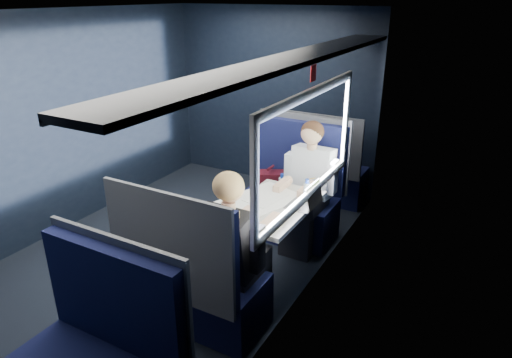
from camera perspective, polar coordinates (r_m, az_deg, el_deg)
The scene contains 12 objects.
ground at distance 4.81m, azimuth -9.53°, elevation -8.57°, with size 2.80×4.20×0.01m, color black.
room_shell at distance 4.24m, azimuth -10.55°, elevation 8.81°, with size 3.00×4.40×2.40m.
table at distance 3.99m, azimuth 1.67°, elevation -4.16°, with size 0.62×1.00×0.74m.
seat_bay_near at distance 4.88m, azimuth 4.36°, elevation -2.21°, with size 1.04×0.62×1.26m.
seat_bay_far at distance 3.56m, azimuth -7.71°, elevation -12.61°, with size 1.04×0.62×1.26m.
seat_row_front at distance 5.67m, azimuth 8.36°, elevation 1.10°, with size 1.04×0.51×1.16m.
man at distance 4.52m, azimuth 6.51°, elevation -0.23°, with size 0.53×0.56×1.32m.
woman at distance 3.39m, azimuth -2.85°, elevation -8.11°, with size 0.53×0.56×1.32m.
papers at distance 4.04m, azimuth 0.56°, elevation -2.57°, with size 0.48×0.69×0.01m, color white.
laptop at distance 3.92m, azimuth 6.48°, elevation -2.63°, with size 0.22×0.29×0.22m.
bottle_small at distance 4.00m, azimuth 6.36°, elevation -1.54°, with size 0.06×0.06×0.21m.
cup at distance 4.13m, azimuth 7.46°, elevation -1.63°, with size 0.06×0.06×0.08m, color white.
Camera 1 is at (2.66, -3.18, 2.45)m, focal length 32.00 mm.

